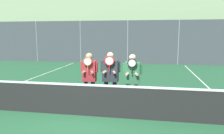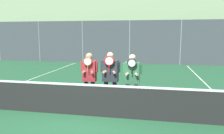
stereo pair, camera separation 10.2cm
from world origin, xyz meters
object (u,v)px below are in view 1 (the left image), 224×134
object	(u,v)px
player_leftmost	(89,75)
player_center_right	(132,77)
player_center_left	(110,75)
car_far_left	(65,49)
car_left_of_center	(116,50)
car_center	(174,51)

from	to	relation	value
player_leftmost	player_center_right	bearing A→B (deg)	-2.22
player_center_left	car_far_left	world-z (taller)	car_far_left
car_left_of_center	car_center	world-z (taller)	car_left_of_center
player_center_left	car_left_of_center	distance (m)	13.25
player_leftmost	car_center	xyz separation A→B (m)	(4.00, 13.62, -0.18)
player_center_right	car_center	world-z (taller)	player_center_right
player_center_right	car_left_of_center	world-z (taller)	player_center_right
player_center_left	player_center_right	distance (m)	0.70
player_center_right	car_left_of_center	xyz separation A→B (m)	(-2.54, 13.18, -0.15)
car_far_left	player_leftmost	bearing A→B (deg)	-64.90
car_far_left	car_left_of_center	distance (m)	5.10
player_center_left	car_center	xyz separation A→B (m)	(3.32, 13.62, -0.20)
car_left_of_center	car_center	bearing A→B (deg)	5.51
player_center_left	car_center	bearing A→B (deg)	76.32
car_center	player_center_right	bearing A→B (deg)	-100.85
player_center_left	car_left_of_center	xyz separation A→B (m)	(-1.85, 13.12, -0.19)
car_center	car_far_left	bearing A→B (deg)	-178.63
player_center_left	car_center	world-z (taller)	player_center_left
player_leftmost	car_center	size ratio (longest dim) A/B	0.39
car_far_left	car_left_of_center	world-z (taller)	car_far_left
car_far_left	car_left_of_center	bearing A→B (deg)	-2.84
player_leftmost	player_center_left	world-z (taller)	player_center_left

